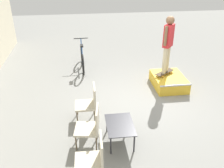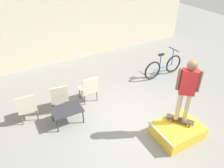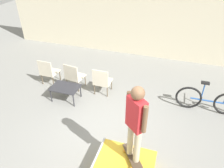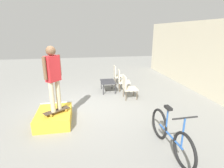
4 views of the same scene
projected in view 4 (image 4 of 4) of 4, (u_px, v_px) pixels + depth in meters
name	position (u px, v px, depth m)	size (l,w,h in m)	color
ground_plane	(86.00, 108.00, 6.09)	(24.00, 24.00, 0.00)	gray
house_wall_back	(217.00, 61.00, 6.47)	(12.00, 0.06, 3.00)	beige
skate_ramp_box	(54.00, 117.00, 5.11)	(1.27, 0.96, 0.38)	gold
skateboard_on_ramp	(57.00, 111.00, 4.92)	(0.59, 0.72, 0.07)	#473828
person_skater	(53.00, 74.00, 4.61)	(0.46, 0.40, 1.78)	#C6B793
coffee_table	(108.00, 83.00, 7.66)	(0.87, 0.61, 0.46)	#2D2D33
patio_chair_left	(118.00, 74.00, 8.66)	(0.54, 0.54, 0.94)	brown
patio_chair_center	(122.00, 80.00, 7.75)	(0.59, 0.59, 0.94)	brown
patio_chair_right	(128.00, 86.00, 6.82)	(0.52, 0.52, 0.94)	brown
bicycle	(170.00, 135.00, 3.85)	(1.81, 0.52, 1.05)	black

